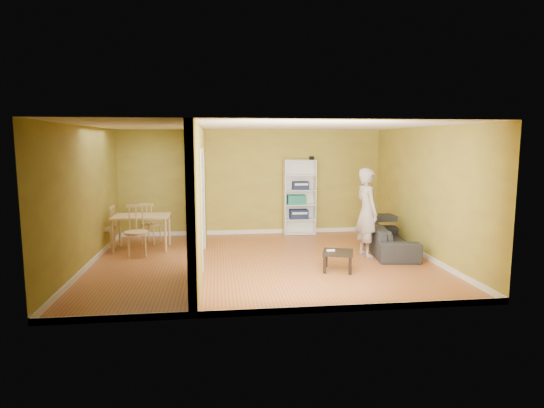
{
  "coord_description": "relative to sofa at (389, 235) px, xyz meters",
  "views": [
    {
      "loc": [
        -0.85,
        -8.53,
        2.3
      ],
      "look_at": [
        0.2,
        0.2,
        1.1
      ],
      "focal_mm": 30.0,
      "sensor_mm": 36.0,
      "label": 1
    }
  ],
  "objects": [
    {
      "name": "game_controller",
      "position": [
        -1.55,
        -1.15,
        -0.01
      ],
      "size": [
        0.15,
        0.04,
        0.03
      ],
      "primitive_type": "cube",
      "color": "white",
      "rests_on": "coffee_table"
    },
    {
      "name": "wall_speaker",
      "position": [
        -1.2,
        2.27,
        1.52
      ],
      "size": [
        0.1,
        0.1,
        0.1
      ],
      "primitive_type": "cube",
      "color": "black",
      "rests_on": "room_shell"
    },
    {
      "name": "coffee_table",
      "position": [
        -1.42,
        -1.19,
        -0.08
      ],
      "size": [
        0.53,
        0.53,
        0.35
      ],
      "rotation": [
        0.0,
        0.0,
        -0.3
      ],
      "color": "black",
      "rests_on": "ground"
    },
    {
      "name": "paper_box_navy_b",
      "position": [
        -1.5,
        2.14,
        0.85
      ],
      "size": [
        0.39,
        0.25,
        0.2
      ],
      "primitive_type": "cube",
      "color": "navy",
      "rests_on": "bookshelf"
    },
    {
      "name": "room_shell",
      "position": [
        -2.7,
        -0.42,
        0.92
      ],
      "size": [
        6.5,
        6.5,
        6.5
      ],
      "color": "#B86539",
      "rests_on": "ground"
    },
    {
      "name": "paper_box_navy_a",
      "position": [
        -1.54,
        2.14,
        0.13
      ],
      "size": [
        0.45,
        0.29,
        0.23
      ],
      "primitive_type": "cube",
      "color": "#33467E",
      "rests_on": "bookshelf"
    },
    {
      "name": "chair_far",
      "position": [
        -5.08,
        1.53,
        0.09
      ],
      "size": [
        0.56,
        0.56,
        0.95
      ],
      "primitive_type": null,
      "rotation": [
        0.0,
        0.0,
        2.76
      ],
      "color": "tan",
      "rests_on": "ground"
    },
    {
      "name": "partition",
      "position": [
        -3.9,
        -0.42,
        0.92
      ],
      "size": [
        0.22,
        5.5,
        2.6
      ],
      "primitive_type": null,
      "color": "#ACA635",
      "rests_on": "ground"
    },
    {
      "name": "chair_near",
      "position": [
        -5.2,
        0.32,
        0.14
      ],
      "size": [
        0.55,
        0.55,
        1.04
      ],
      "primitive_type": null,
      "rotation": [
        0.0,
        0.0,
        0.15
      ],
      "color": "tan",
      "rests_on": "ground"
    },
    {
      "name": "person",
      "position": [
        -0.58,
        -0.22,
        0.67
      ],
      "size": [
        0.85,
        0.7,
        2.11
      ],
      "primitive_type": "imported",
      "rotation": [
        0.0,
        0.0,
        1.72
      ],
      "color": "slate",
      "rests_on": "ground"
    },
    {
      "name": "chair_left",
      "position": [
        -5.97,
        1.0,
        0.09
      ],
      "size": [
        0.46,
        0.46,
        0.95
      ],
      "primitive_type": null,
      "rotation": [
        0.0,
        0.0,
        -1.63
      ],
      "color": "tan",
      "rests_on": "ground"
    },
    {
      "name": "paper_box_teal",
      "position": [
        -1.6,
        2.14,
        0.49
      ],
      "size": [
        0.45,
        0.29,
        0.23
      ],
      "primitive_type": "cube",
      "color": "#1E757B",
      "rests_on": "bookshelf"
    },
    {
      "name": "bookshelf",
      "position": [
        -1.52,
        2.19,
        0.55
      ],
      "size": [
        0.79,
        0.34,
        1.87
      ],
      "color": "white",
      "rests_on": "ground"
    },
    {
      "name": "sofa",
      "position": [
        0.0,
        0.0,
        0.0
      ],
      "size": [
        2.11,
        1.12,
        0.77
      ],
      "primitive_type": "imported",
      "rotation": [
        0.0,
        0.0,
        1.44
      ],
      "color": "black",
      "rests_on": "ground"
    },
    {
      "name": "dining_table",
      "position": [
        -5.2,
        0.98,
        0.28
      ],
      "size": [
        1.18,
        0.79,
        0.74
      ],
      "rotation": [
        0.0,
        0.0,
        -0.01
      ],
      "color": "#EBD382",
      "rests_on": "ground"
    }
  ]
}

